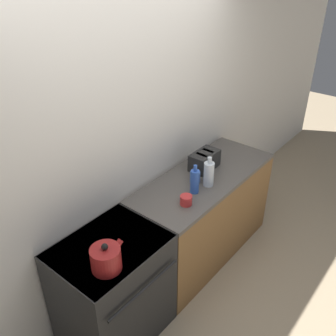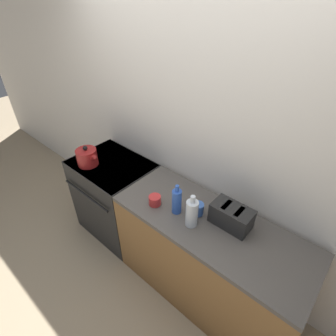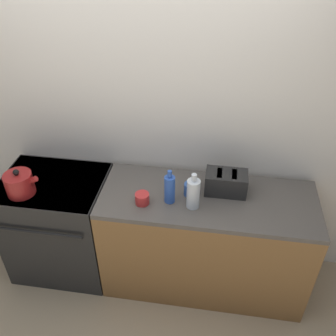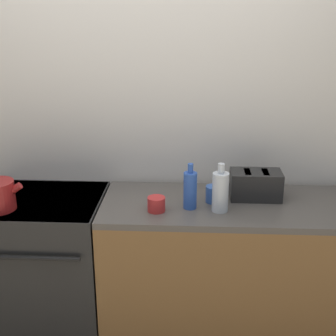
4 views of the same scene
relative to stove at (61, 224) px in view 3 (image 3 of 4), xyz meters
name	(u,v)px [view 3 (image 3 of 4)]	position (x,y,z in m)	size (l,w,h in m)	color
ground_plane	(130,300)	(0.62, -0.30, -0.46)	(12.00, 12.00, 0.00)	tan
wall_back	(140,116)	(0.62, 0.36, 0.84)	(8.00, 0.05, 2.60)	silver
stove	(61,224)	(0.00, 0.00, 0.00)	(0.78, 0.64, 0.89)	black
counter_block	(205,241)	(1.17, 0.00, -0.01)	(1.54, 0.61, 0.89)	brown
kettle	(20,184)	(-0.15, -0.15, 0.52)	(0.25, 0.20, 0.20)	maroon
toaster	(226,182)	(1.28, 0.08, 0.52)	(0.29, 0.17, 0.16)	black
bottle_blue	(170,189)	(0.90, -0.08, 0.54)	(0.07, 0.07, 0.26)	#2D56B7
bottle_clear	(193,193)	(1.07, -0.10, 0.55)	(0.09, 0.09, 0.27)	silver
cup_blue	(190,189)	(1.04, 0.01, 0.48)	(0.09, 0.09, 0.10)	#3860B2
cup_red	(142,198)	(0.72, -0.13, 0.47)	(0.10, 0.10, 0.08)	red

